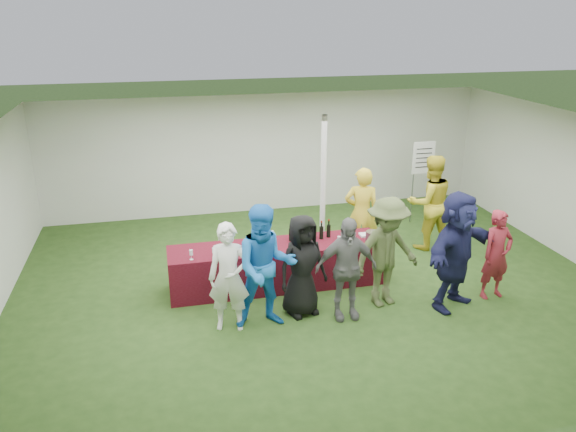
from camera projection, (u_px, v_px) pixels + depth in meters
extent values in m
plane|color=#284719|center=(313.00, 285.00, 9.63)|extent=(60.00, 60.00, 0.00)
plane|color=white|center=(267.00, 153.00, 12.81)|extent=(10.00, 0.00, 10.00)
plane|color=white|center=(425.00, 346.00, 5.51)|extent=(10.00, 0.00, 10.00)
plane|color=white|center=(316.00, 130.00, 8.69)|extent=(10.00, 10.00, 0.00)
cylinder|color=silver|center=(323.00, 188.00, 10.36)|extent=(0.10, 0.10, 2.70)
cube|color=maroon|center=(277.00, 265.00, 9.51)|extent=(3.60, 0.80, 0.75)
cylinder|color=black|center=(291.00, 235.00, 9.51)|extent=(0.07, 0.07, 0.22)
cylinder|color=black|center=(291.00, 226.00, 9.46)|extent=(0.03, 0.03, 0.08)
cylinder|color=maroon|center=(291.00, 224.00, 9.44)|extent=(0.03, 0.03, 0.02)
cylinder|color=black|center=(300.00, 233.00, 9.57)|extent=(0.07, 0.07, 0.22)
cylinder|color=black|center=(300.00, 225.00, 9.52)|extent=(0.03, 0.03, 0.08)
cylinder|color=maroon|center=(300.00, 222.00, 9.50)|extent=(0.03, 0.03, 0.02)
cylinder|color=black|center=(305.00, 234.00, 9.54)|extent=(0.07, 0.07, 0.22)
cylinder|color=black|center=(305.00, 226.00, 9.49)|extent=(0.03, 0.03, 0.08)
cylinder|color=maroon|center=(305.00, 223.00, 9.47)|extent=(0.03, 0.03, 0.02)
cylinder|color=black|center=(313.00, 232.00, 9.65)|extent=(0.07, 0.07, 0.22)
cylinder|color=black|center=(313.00, 223.00, 9.59)|extent=(0.03, 0.03, 0.08)
cylinder|color=maroon|center=(313.00, 221.00, 9.57)|extent=(0.03, 0.03, 0.02)
cylinder|color=black|center=(321.00, 233.00, 9.60)|extent=(0.07, 0.07, 0.22)
cylinder|color=black|center=(322.00, 225.00, 9.54)|extent=(0.03, 0.03, 0.08)
cylinder|color=maroon|center=(322.00, 222.00, 9.53)|extent=(0.03, 0.03, 0.02)
cylinder|color=black|center=(329.00, 231.00, 9.67)|extent=(0.07, 0.07, 0.22)
cylinder|color=black|center=(329.00, 223.00, 9.62)|extent=(0.03, 0.03, 0.08)
cylinder|color=maroon|center=(329.00, 220.00, 9.60)|extent=(0.03, 0.03, 0.02)
cylinder|color=silver|center=(192.00, 259.00, 8.83)|extent=(0.06, 0.06, 0.00)
cylinder|color=silver|center=(191.00, 257.00, 8.82)|extent=(0.01, 0.01, 0.07)
cylinder|color=silver|center=(191.00, 252.00, 8.79)|extent=(0.06, 0.06, 0.08)
cylinder|color=#41070A|center=(191.00, 254.00, 8.80)|extent=(0.05, 0.05, 0.02)
cylinder|color=silver|center=(214.00, 257.00, 8.91)|extent=(0.06, 0.06, 0.00)
cylinder|color=silver|center=(214.00, 255.00, 8.90)|extent=(0.01, 0.01, 0.07)
cylinder|color=silver|center=(214.00, 250.00, 8.87)|extent=(0.06, 0.06, 0.08)
cylinder|color=#41070A|center=(214.00, 252.00, 8.88)|extent=(0.05, 0.05, 0.02)
cylinder|color=silver|center=(234.00, 255.00, 8.97)|extent=(0.06, 0.06, 0.00)
cylinder|color=silver|center=(234.00, 253.00, 8.96)|extent=(0.01, 0.01, 0.07)
cylinder|color=silver|center=(234.00, 249.00, 8.93)|extent=(0.06, 0.06, 0.08)
cylinder|color=#41070A|center=(234.00, 250.00, 8.94)|extent=(0.05, 0.05, 0.02)
cylinder|color=silver|center=(263.00, 253.00, 9.07)|extent=(0.06, 0.06, 0.00)
cylinder|color=silver|center=(263.00, 250.00, 9.06)|extent=(0.01, 0.01, 0.07)
cylinder|color=silver|center=(263.00, 246.00, 9.03)|extent=(0.06, 0.06, 0.08)
cylinder|color=silver|center=(354.00, 243.00, 9.46)|extent=(0.06, 0.06, 0.00)
cylinder|color=silver|center=(354.00, 241.00, 9.45)|extent=(0.01, 0.01, 0.07)
cylinder|color=silver|center=(354.00, 236.00, 9.42)|extent=(0.06, 0.06, 0.08)
cylinder|color=#41070A|center=(354.00, 238.00, 9.43)|extent=(0.05, 0.05, 0.02)
cylinder|color=silver|center=(339.00, 245.00, 9.35)|extent=(0.06, 0.06, 0.00)
cylinder|color=silver|center=(339.00, 243.00, 9.34)|extent=(0.01, 0.01, 0.07)
cylinder|color=silver|center=(339.00, 239.00, 9.31)|extent=(0.06, 0.06, 0.08)
cylinder|color=silver|center=(273.00, 238.00, 9.40)|extent=(0.07, 0.07, 0.20)
cylinder|color=silver|center=(273.00, 232.00, 9.36)|extent=(0.03, 0.03, 0.03)
cube|color=white|center=(367.00, 235.00, 9.76)|extent=(0.25, 0.18, 0.03)
cylinder|color=slate|center=(372.00, 236.00, 9.49)|extent=(0.22, 0.22, 0.18)
cylinder|color=slate|center=(412.00, 198.00, 12.31)|extent=(0.02, 0.02, 1.10)
cylinder|color=slate|center=(428.00, 197.00, 12.40)|extent=(0.02, 0.02, 1.10)
cube|color=white|center=(424.00, 158.00, 12.04)|extent=(0.50, 0.02, 0.70)
cube|color=black|center=(425.00, 149.00, 11.96)|extent=(0.36, 0.01, 0.02)
cube|color=black|center=(424.00, 153.00, 11.99)|extent=(0.36, 0.01, 0.02)
cube|color=black|center=(424.00, 158.00, 12.03)|extent=(0.36, 0.01, 0.02)
cube|color=black|center=(423.00, 162.00, 12.06)|extent=(0.36, 0.01, 0.02)
cube|color=black|center=(423.00, 167.00, 12.10)|extent=(0.36, 0.01, 0.02)
imported|color=gold|center=(361.00, 214.00, 10.41)|extent=(0.75, 0.61, 1.77)
imported|color=gold|center=(430.00, 202.00, 10.85)|extent=(0.92, 0.72, 1.88)
imported|color=white|center=(229.00, 277.00, 8.09)|extent=(0.67, 0.51, 1.65)
imported|color=blue|center=(266.00, 267.00, 8.12)|extent=(0.95, 0.75, 1.89)
imported|color=black|center=(302.00, 265.00, 8.50)|extent=(0.89, 0.70, 1.61)
imported|color=slate|center=(346.00, 268.00, 8.39)|extent=(0.97, 0.43, 1.62)
imported|color=#49552D|center=(387.00, 252.00, 8.73)|extent=(1.29, 0.93, 1.80)
imported|color=#1A1C45|center=(456.00, 251.00, 8.66)|extent=(1.81, 1.36, 1.90)
imported|color=maroon|center=(497.00, 255.00, 9.02)|extent=(0.59, 0.42, 1.49)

